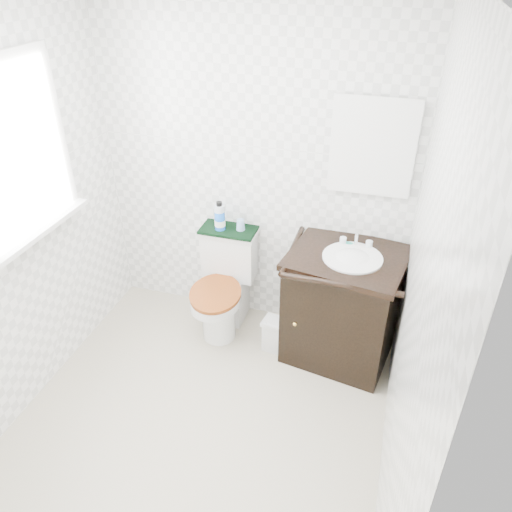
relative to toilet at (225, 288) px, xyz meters
The scene contains 13 objects.
floor 1.04m from the toilet, 80.90° to the right, with size 2.40×2.40×0.00m, color #AFA28D.
wall_back 0.91m from the toilet, 55.98° to the left, with size 2.40×2.40×0.00m, color white.
wall_front 2.34m from the toilet, 85.91° to the right, with size 2.40×2.40×0.00m, color white.
wall_right 1.81m from the toilet, 37.69° to the right, with size 2.40×2.40×0.00m, color white.
window 1.68m from the toilet, 141.80° to the right, with size 0.02×0.70×0.90m, color white.
mirror 1.46m from the toilet, 12.45° to the left, with size 0.50×0.02×0.60m, color silver.
toilet is the anchor object (origin of this frame).
vanity 0.89m from the toilet, ahead, with size 0.82×0.73×0.92m.
trash_bin 0.51m from the toilet, 21.24° to the right, with size 0.20×0.17×0.26m.
towel 0.45m from the toilet, 90.00° to the left, with size 0.40×0.22×0.02m, color black.
mouthwash_bottle 0.55m from the toilet, 118.81° to the left, with size 0.07×0.07×0.21m.
cup 0.51m from the toilet, 56.61° to the left, with size 0.06×0.06×0.08m, color #83A7D7.
soap_bar 1.00m from the toilet, ahead, with size 0.07×0.05×0.02m, color #1A806F.
Camera 1 is at (0.93, -1.86, 2.51)m, focal length 35.00 mm.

